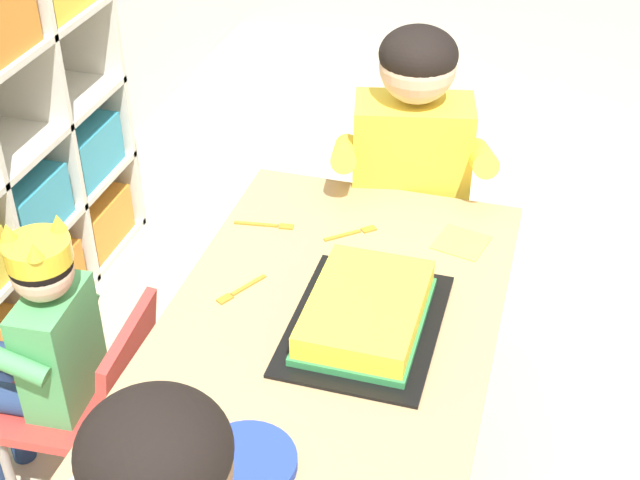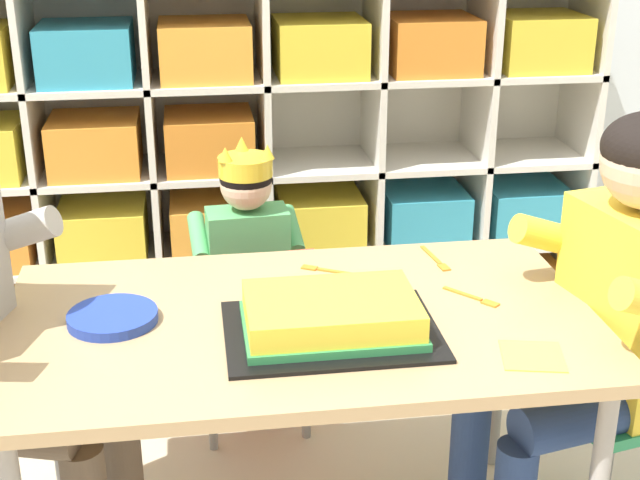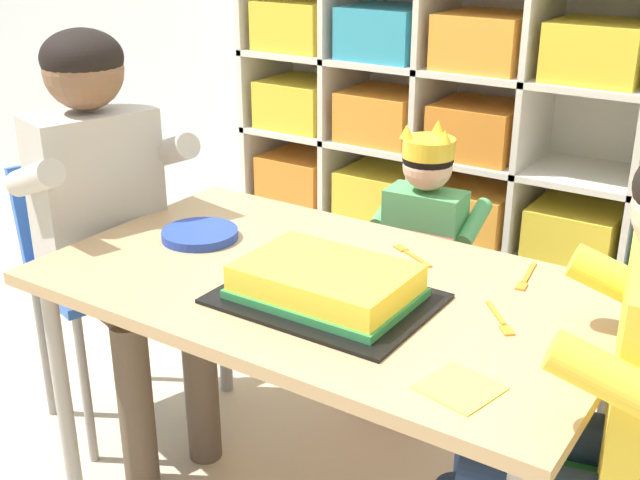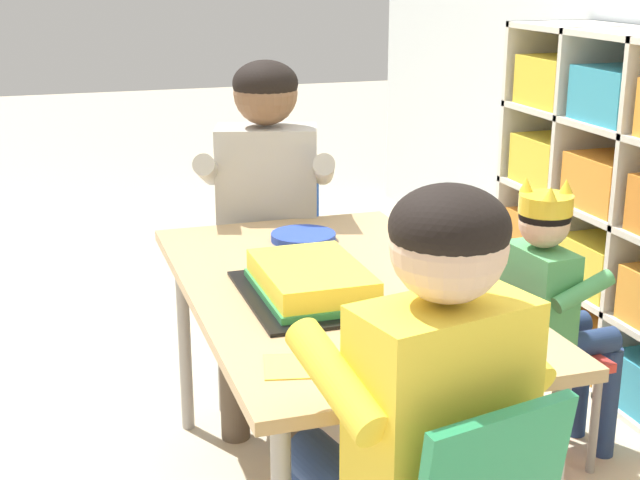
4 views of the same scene
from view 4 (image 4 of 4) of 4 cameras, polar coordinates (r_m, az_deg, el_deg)
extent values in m
cube|color=silver|center=(3.52, 13.45, 3.94)|extent=(0.02, 0.33, 1.13)
cube|color=silver|center=(3.23, 16.56, 2.57)|extent=(0.02, 0.33, 1.13)
cube|color=orange|center=(3.50, 14.14, -4.10)|extent=(0.27, 0.26, 0.17)
cube|color=orange|center=(3.24, 17.32, -6.16)|extent=(0.27, 0.26, 0.17)
cube|color=orange|center=(3.41, 14.47, 0.26)|extent=(0.27, 0.26, 0.17)
cube|color=yellow|center=(3.14, 17.77, -1.48)|extent=(0.27, 0.26, 0.17)
cube|color=yellow|center=(3.34, 14.82, 4.83)|extent=(0.27, 0.26, 0.17)
cube|color=orange|center=(3.07, 18.23, 3.46)|extent=(0.27, 0.26, 0.17)
cube|color=yellow|center=(3.30, 15.19, 9.56)|extent=(0.27, 0.26, 0.17)
cube|color=teal|center=(3.02, 18.73, 8.60)|extent=(0.27, 0.26, 0.17)
cube|color=tan|center=(2.16, 1.00, -3.21)|extent=(1.18, 0.69, 0.03)
cylinder|color=#9E9993|center=(2.69, -8.48, -6.10)|extent=(0.04, 0.04, 0.58)
cylinder|color=#9E9993|center=(2.82, 2.96, -4.77)|extent=(0.04, 0.04, 0.58)
cube|color=red|center=(2.55, 13.07, -7.00)|extent=(0.33, 0.34, 0.03)
cube|color=red|center=(2.42, 10.37, -4.80)|extent=(0.29, 0.08, 0.24)
cylinder|color=gray|center=(2.60, 16.79, -10.82)|extent=(0.02, 0.02, 0.30)
cylinder|color=gray|center=(2.78, 13.56, -8.68)|extent=(0.02, 0.02, 0.30)
cylinder|color=gray|center=(2.46, 11.98, -12.10)|extent=(0.02, 0.02, 0.30)
cylinder|color=gray|center=(2.65, 8.95, -9.73)|extent=(0.02, 0.02, 0.30)
cube|color=#4C9E5B|center=(2.50, 13.50, -3.73)|extent=(0.22, 0.13, 0.29)
sphere|color=#DBB293|center=(2.43, 13.86, 1.06)|extent=(0.13, 0.13, 0.13)
ellipsoid|color=black|center=(2.43, 13.89, 1.51)|extent=(0.14, 0.14, 0.10)
cylinder|color=yellow|center=(2.42, 13.94, 2.20)|extent=(0.14, 0.14, 0.05)
cone|color=yellow|center=(2.44, 15.15, 3.28)|extent=(0.04, 0.04, 0.04)
cone|color=yellow|center=(2.35, 14.22, 2.83)|extent=(0.04, 0.04, 0.04)
cone|color=yellow|center=(2.43, 12.77, 3.41)|extent=(0.04, 0.04, 0.04)
cylinder|color=navy|center=(2.55, 16.08, -6.29)|extent=(0.08, 0.21, 0.07)
cylinder|color=navy|center=(2.65, 14.42, -5.32)|extent=(0.08, 0.21, 0.07)
cylinder|color=navy|center=(2.69, 17.54, -9.65)|extent=(0.06, 0.06, 0.32)
cylinder|color=navy|center=(2.78, 15.90, -8.63)|extent=(0.06, 0.06, 0.32)
cylinder|color=#4C9E5B|center=(2.41, 16.13, -3.10)|extent=(0.06, 0.18, 0.10)
cylinder|color=#4C9E5B|center=(2.59, 12.79, -1.36)|extent=(0.06, 0.18, 0.10)
cube|color=blue|center=(2.84, -3.24, -1.45)|extent=(0.41, 0.43, 0.03)
cube|color=blue|center=(2.94, -3.16, 2.18)|extent=(0.15, 0.32, 0.27)
cylinder|color=gray|center=(2.80, -6.21, -6.68)|extent=(0.02, 0.02, 0.42)
cylinder|color=gray|center=(2.79, -0.34, -6.70)|extent=(0.02, 0.02, 0.42)
cylinder|color=gray|center=(3.05, -5.75, -4.66)|extent=(0.02, 0.02, 0.42)
cylinder|color=gray|center=(3.04, -0.37, -4.66)|extent=(0.02, 0.02, 0.42)
cube|color=#B2ADA3|center=(2.78, -3.32, 2.81)|extent=(0.24, 0.33, 0.42)
sphere|color=brown|center=(2.72, -3.43, 9.16)|extent=(0.19, 0.19, 0.19)
ellipsoid|color=black|center=(2.71, -3.44, 9.75)|extent=(0.19, 0.19, 0.14)
cylinder|color=brown|center=(2.69, -5.31, -1.71)|extent=(0.32, 0.18, 0.10)
cylinder|color=brown|center=(2.68, -1.47, -1.70)|extent=(0.32, 0.18, 0.10)
cylinder|color=brown|center=(2.65, -5.41, -7.94)|extent=(0.08, 0.08, 0.44)
cylinder|color=brown|center=(2.64, -1.47, -7.96)|extent=(0.08, 0.08, 0.44)
cylinder|color=#B2ADA3|center=(2.71, -7.01, 4.37)|extent=(0.26, 0.13, 0.14)
cylinder|color=#B2ADA3|center=(2.69, 0.22, 4.42)|extent=(0.26, 0.13, 0.14)
cube|color=yellow|center=(1.57, 7.58, -11.17)|extent=(0.22, 0.33, 0.42)
sphere|color=#DBB293|center=(1.45, 8.05, -0.29)|extent=(0.19, 0.19, 0.19)
ellipsoid|color=black|center=(1.44, 8.10, 0.79)|extent=(0.19, 0.19, 0.14)
cylinder|color=navy|center=(1.81, 6.72, -13.58)|extent=(0.31, 0.16, 0.10)
cylinder|color=yellow|center=(1.67, 11.12, -6.01)|extent=(0.26, 0.12, 0.14)
cylinder|color=yellow|center=(1.48, 1.00, -8.73)|extent=(0.26, 0.12, 0.14)
cube|color=black|center=(2.09, -0.54, -3.43)|extent=(0.41, 0.30, 0.01)
cube|color=yellow|center=(2.07, -0.55, -2.46)|extent=(0.33, 0.22, 0.07)
cube|color=#338E4C|center=(2.08, -0.55, -3.12)|extent=(0.34, 0.24, 0.02)
cylinder|color=#233DA3|center=(2.49, -1.05, 0.20)|extent=(0.18, 0.18, 0.02)
cube|color=#F4DB4C|center=(1.74, -1.67, -7.88)|extent=(0.13, 0.13, 0.00)
cube|color=orange|center=(1.87, 6.06, -6.12)|extent=(0.07, 0.08, 0.00)
cube|color=orange|center=(1.81, 5.14, -6.83)|extent=(0.04, 0.04, 0.00)
cube|color=orange|center=(2.13, 7.10, -3.18)|extent=(0.09, 0.06, 0.00)
cube|color=orange|center=(2.19, 7.23, -2.58)|extent=(0.04, 0.03, 0.00)
cube|color=orange|center=(1.97, 11.60, -5.15)|extent=(0.03, 0.11, 0.00)
cube|color=orange|center=(1.93, 9.84, -5.55)|extent=(0.02, 0.04, 0.00)
camera|label=1|loc=(3.31, -14.32, 25.08)|focal=50.77mm
camera|label=2|loc=(2.32, -43.81, 14.72)|focal=50.80mm
camera|label=3|loc=(1.25, -47.98, 10.45)|focal=45.27mm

